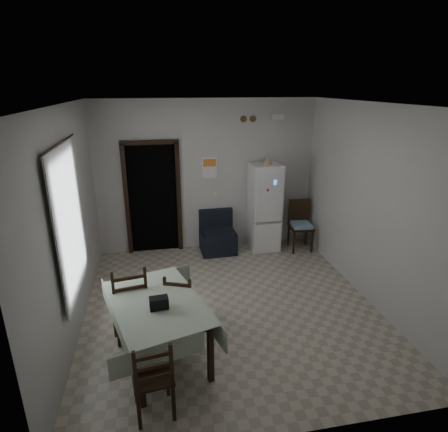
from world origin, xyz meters
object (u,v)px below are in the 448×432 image
navy_seat (218,233)px  dining_chair_far_right (182,302)px  dining_chair_far_left (130,300)px  fridge (264,208)px  corner_chair (301,226)px  dining_table (158,330)px  dining_chair_near_head (153,375)px

navy_seat → dining_chair_far_right: size_ratio=0.91×
dining_chair_far_left → dining_chair_far_right: size_ratio=1.19×
dining_chair_far_right → navy_seat: bearing=-89.2°
fridge → corner_chair: fridge is taller
corner_chair → dining_chair_far_right: 3.35m
fridge → dining_table: (-2.14, -2.86, -0.47)m
fridge → dining_chair_far_right: fridge is taller
navy_seat → dining_chair_near_head: dining_chair_near_head is taller
corner_chair → dining_chair_near_head: corner_chair is taller
corner_chair → navy_seat: bearing=176.8°
fridge → dining_chair_near_head: fridge is taller
fridge → dining_chair_near_head: bearing=-122.8°
dining_chair_far_left → dining_table: bearing=114.7°
dining_chair_far_left → dining_chair_far_right: (0.66, -0.04, -0.08)m
dining_table → dining_chair_far_left: size_ratio=1.42×
dining_table → dining_chair_far_right: size_ratio=1.68×
fridge → corner_chair: 0.81m
navy_seat → dining_chair_far_right: dining_chair_far_right is taller
navy_seat → dining_chair_far_left: 2.83m
fridge → dining_chair_far_right: bearing=-129.0°
dining_chair_far_right → dining_chair_near_head: 1.33m
fridge → dining_table: fridge is taller
dining_chair_far_right → dining_chair_far_left: bearing=17.7°
navy_seat → corner_chair: 1.64m
dining_chair_far_left → dining_chair_near_head: (0.27, -1.31, -0.07)m
corner_chair → dining_chair_far_left: dining_chair_far_left is taller
navy_seat → dining_table: size_ratio=0.54×
navy_seat → dining_chair_far_left: (-1.56, -2.36, 0.12)m
dining_chair_near_head → dining_chair_far_left: bearing=-85.7°
dining_chair_near_head → dining_chair_far_right: bearing=-114.5°
corner_chair → dining_chair_near_head: (-2.91, -3.46, -0.04)m
corner_chair → dining_chair_near_head: 4.53m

